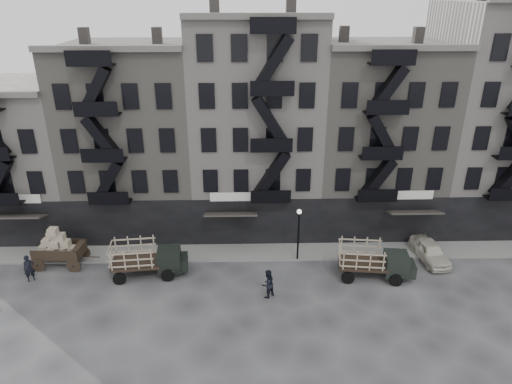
{
  "coord_description": "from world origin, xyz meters",
  "views": [
    {
      "loc": [
        -0.85,
        -26.82,
        18.72
      ],
      "look_at": [
        -0.1,
        4.0,
        5.07
      ],
      "focal_mm": 32.0,
      "sensor_mm": 36.0,
      "label": 1
    }
  ],
  "objects_px": {
    "wagon": "(57,244)",
    "car_east": "(430,251)",
    "stake_truck_east": "(374,258)",
    "pedestrian_mid": "(268,284)",
    "pedestrian_west": "(29,268)",
    "stake_truck_west": "(147,256)"
  },
  "relations": [
    {
      "from": "wagon",
      "to": "car_east",
      "type": "height_order",
      "value": "wagon"
    },
    {
      "from": "pedestrian_mid",
      "to": "car_east",
      "type": "bearing_deg",
      "value": 157.78
    },
    {
      "from": "wagon",
      "to": "pedestrian_west",
      "type": "distance_m",
      "value": 2.5
    },
    {
      "from": "stake_truck_west",
      "to": "stake_truck_east",
      "type": "height_order",
      "value": "stake_truck_west"
    },
    {
      "from": "stake_truck_west",
      "to": "stake_truck_east",
      "type": "bearing_deg",
      "value": -7.74
    },
    {
      "from": "car_east",
      "to": "pedestrian_mid",
      "type": "height_order",
      "value": "pedestrian_mid"
    },
    {
      "from": "pedestrian_west",
      "to": "stake_truck_east",
      "type": "bearing_deg",
      "value": -34.22
    },
    {
      "from": "car_east",
      "to": "pedestrian_mid",
      "type": "distance_m",
      "value": 13.18
    },
    {
      "from": "stake_truck_east",
      "to": "pedestrian_west",
      "type": "relative_size",
      "value": 2.74
    },
    {
      "from": "pedestrian_west",
      "to": "pedestrian_mid",
      "type": "relative_size",
      "value": 0.98
    },
    {
      "from": "wagon",
      "to": "car_east",
      "type": "bearing_deg",
      "value": 3.55
    },
    {
      "from": "pedestrian_mid",
      "to": "pedestrian_west",
      "type": "bearing_deg",
      "value": -48.81
    },
    {
      "from": "wagon",
      "to": "stake_truck_east",
      "type": "height_order",
      "value": "wagon"
    },
    {
      "from": "wagon",
      "to": "stake_truck_west",
      "type": "height_order",
      "value": "wagon"
    },
    {
      "from": "wagon",
      "to": "car_east",
      "type": "xyz_separation_m",
      "value": [
        27.72,
        0.02,
        -1.05
      ]
    },
    {
      "from": "stake_truck_west",
      "to": "pedestrian_west",
      "type": "distance_m",
      "value": 8.13
    },
    {
      "from": "stake_truck_east",
      "to": "pedestrian_mid",
      "type": "height_order",
      "value": "stake_truck_east"
    },
    {
      "from": "stake_truck_west",
      "to": "pedestrian_west",
      "type": "xyz_separation_m",
      "value": [
        -8.09,
        -0.55,
        -0.52
      ]
    },
    {
      "from": "stake_truck_east",
      "to": "car_east",
      "type": "distance_m",
      "value": 5.38
    },
    {
      "from": "wagon",
      "to": "car_east",
      "type": "distance_m",
      "value": 27.74
    },
    {
      "from": "wagon",
      "to": "pedestrian_mid",
      "type": "height_order",
      "value": "wagon"
    },
    {
      "from": "stake_truck_east",
      "to": "pedestrian_mid",
      "type": "distance_m",
      "value": 7.9
    }
  ]
}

